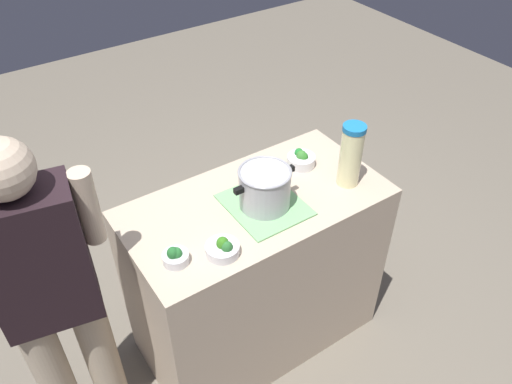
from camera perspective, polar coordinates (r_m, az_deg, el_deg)
The scene contains 9 objects.
ground_plane at distance 2.93m, azimuth -0.00°, elevation -15.11°, with size 8.00×8.00×0.00m, color #71685A.
counter_slab at distance 2.56m, azimuth -0.00°, elevation -9.01°, with size 1.17×0.61×0.94m, color #BFAA91.
dish_cloth at distance 2.21m, azimuth 0.94°, elevation -1.42°, with size 0.30×0.35×0.01m, color #7DBE7A.
cooking_pot at distance 2.15m, azimuth 0.97°, elevation 0.52°, with size 0.29×0.23×0.18m.
lemonade_pitcher at distance 2.28m, azimuth 10.47°, elevation 4.05°, with size 0.10×0.10×0.30m.
broccoli_bowl_front at distance 2.43m, azimuth 5.02°, elevation 3.63°, with size 0.13×0.13×0.08m.
broccoli_bowl_center at distance 1.99m, azimuth -3.68°, elevation -6.26°, with size 0.13×0.13×0.08m.
broccoli_bowl_back at distance 1.98m, azimuth -8.93°, elevation -7.07°, with size 0.10×0.10×0.08m.
person_cook at distance 2.09m, azimuth -21.62°, elevation -11.04°, with size 0.50×0.26×1.57m.
Camera 1 is at (0.95, 1.41, 2.39)m, focal length 36.10 mm.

